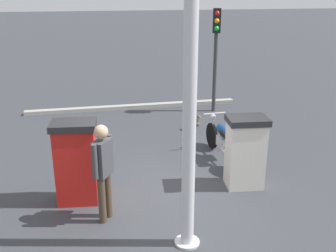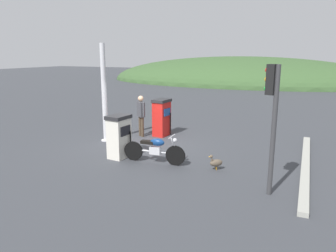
# 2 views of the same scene
# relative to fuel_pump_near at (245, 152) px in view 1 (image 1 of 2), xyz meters

# --- Properties ---
(ground_plane) EXTENTS (120.00, 120.00, 0.00)m
(ground_plane) POSITION_rel_fuel_pump_near_xyz_m (-0.01, 1.65, -0.75)
(ground_plane) COLOR #383A3F
(fuel_pump_near) EXTENTS (0.68, 0.83, 1.47)m
(fuel_pump_near) POSITION_rel_fuel_pump_near_xyz_m (0.00, 0.00, 0.00)
(fuel_pump_near) COLOR silver
(fuel_pump_near) RESTS_ON ground
(fuel_pump_far) EXTENTS (0.67, 0.85, 1.59)m
(fuel_pump_far) POSITION_rel_fuel_pump_near_xyz_m (-0.00, 3.30, 0.06)
(fuel_pump_far) COLOR red
(fuel_pump_far) RESTS_ON ground
(motorcycle_near_pump) EXTENTS (2.11, 0.56, 0.96)m
(motorcycle_near_pump) POSITION_rel_fuel_pump_near_xyz_m (1.35, 0.01, -0.28)
(motorcycle_near_pump) COLOR black
(motorcycle_near_pump) RESTS_ON ground
(attendant_person) EXTENTS (0.53, 0.39, 1.75)m
(attendant_person) POSITION_rel_fuel_pump_near_xyz_m (-0.74, 2.82, 0.27)
(attendant_person) COLOR #473828
(attendant_person) RESTS_ON ground
(wandering_duck) EXTENTS (0.43, 0.42, 0.49)m
(wandering_duck) POSITION_rel_fuel_pump_near_xyz_m (3.33, 0.21, -0.51)
(wandering_duck) COLOR brown
(wandering_duck) RESTS_ON ground
(roadside_traffic_light) EXTENTS (0.40, 0.29, 3.24)m
(roadside_traffic_light) POSITION_rel_fuel_pump_near_xyz_m (4.98, -0.87, 1.49)
(roadside_traffic_light) COLOR #38383A
(roadside_traffic_light) RESTS_ON ground
(canopy_support_pole) EXTENTS (0.40, 0.40, 3.87)m
(canopy_support_pole) POSITION_rel_fuel_pump_near_xyz_m (-1.69, 1.58, 1.11)
(canopy_support_pole) COLOR silver
(canopy_support_pole) RESTS_ON ground
(road_edge_kerb) EXTENTS (0.39, 6.95, 0.12)m
(road_edge_kerb) POSITION_rel_fuel_pump_near_xyz_m (5.82, 1.65, -0.69)
(road_edge_kerb) COLOR #9E9E93
(road_edge_kerb) RESTS_ON ground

